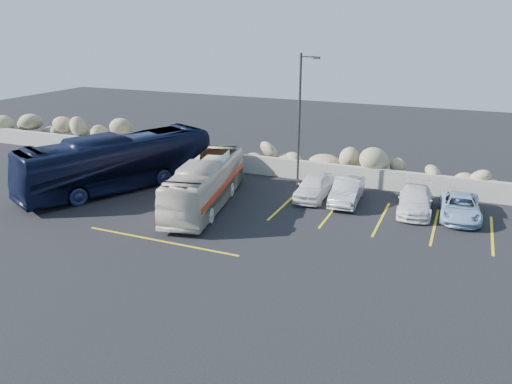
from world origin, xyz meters
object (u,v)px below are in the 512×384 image
at_px(vintage_bus, 206,183).
at_px(car_b, 347,191).
at_px(tour_coach, 118,162).
at_px(car_d, 460,207).
at_px(lamppost, 300,120).
at_px(car_a, 314,186).
at_px(car_c, 415,201).

xyz_separation_m(vintage_bus, car_b, (6.99, 3.56, -0.60)).
bearing_deg(car_b, vintage_bus, -156.37).
distance_m(tour_coach, car_d, 19.36).
height_order(lamppost, car_a, lamppost).
distance_m(vintage_bus, car_b, 7.86).
relative_size(car_c, car_d, 1.01).
bearing_deg(car_a, car_b, -1.02).
bearing_deg(lamppost, car_b, -13.08).
relative_size(car_a, car_c, 0.95).
distance_m(lamppost, car_a, 3.86).
height_order(vintage_bus, car_d, vintage_bus).
relative_size(lamppost, car_c, 1.90).
xyz_separation_m(tour_coach, car_b, (13.21, 3.01, -0.98)).
xyz_separation_m(car_c, car_d, (2.22, -0.00, -0.03)).
bearing_deg(vintage_bus, lamppost, 36.31).
bearing_deg(car_b, car_d, -3.71).
bearing_deg(car_a, vintage_bus, -145.54).
height_order(vintage_bus, car_a, vintage_bus).
relative_size(vintage_bus, car_a, 2.28).
relative_size(vintage_bus, car_d, 2.18).
xyz_separation_m(car_a, car_d, (7.82, -0.04, -0.10)).
bearing_deg(vintage_bus, car_d, 3.88).
relative_size(vintage_bus, car_b, 2.23).
bearing_deg(car_d, car_c, 175.61).
bearing_deg(vintage_bus, car_c, 6.90).
bearing_deg(car_c, car_d, -3.93).
relative_size(car_a, car_b, 0.98).
relative_size(car_a, car_d, 0.96).
distance_m(lamppost, tour_coach, 11.09).
distance_m(car_a, car_c, 5.60).
bearing_deg(vintage_bus, car_b, 15.58).
bearing_deg(car_b, lamppost, 163.54).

